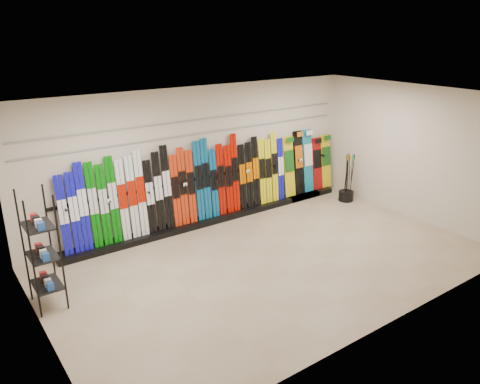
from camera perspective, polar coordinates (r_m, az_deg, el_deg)
floor at (r=8.86m, az=3.84°, el=-8.49°), size 8.00×8.00×0.00m
back_wall at (r=10.23m, az=-4.85°, el=4.41°), size 8.00×0.00×8.00m
left_wall at (r=6.65m, az=-23.81°, el=-5.76°), size 0.00×5.00×5.00m
right_wall at (r=11.15m, az=20.25°, el=4.53°), size 0.00×5.00×5.00m
ceiling at (r=7.91m, az=4.34°, el=11.08°), size 8.00×8.00×0.00m
ski_rack_base at (r=10.63m, az=-2.98°, el=-3.17°), size 8.00×0.40×0.12m
skis at (r=10.02m, az=-6.52°, el=0.66°), size 5.36×0.21×1.78m
snowboards at (r=12.09m, az=8.23°, el=3.51°), size 1.60×0.25×1.60m
accessory_rack at (r=7.77m, az=-23.01°, el=-6.56°), size 0.40×0.60×1.88m
pole_bin at (r=12.09m, az=12.79°, el=-0.46°), size 0.37×0.37×0.25m
ski_poles at (r=11.92m, az=13.05°, el=1.71°), size 0.26×0.27×1.18m
slatwall_rail_0 at (r=10.09m, az=-4.87°, el=7.13°), size 7.60×0.02×0.03m
slatwall_rail_1 at (r=10.03m, az=-4.92°, el=8.80°), size 7.60×0.02×0.03m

